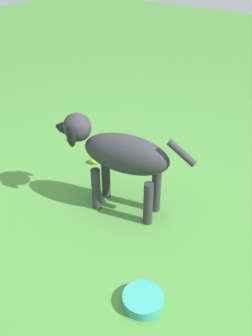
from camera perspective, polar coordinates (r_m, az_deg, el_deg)
ground at (r=2.51m, az=0.98°, el=-9.53°), size 14.00×14.00×0.00m
dog at (r=2.46m, az=-1.21°, el=2.18°), size 0.96×0.36×0.66m
tennis_ball_0 at (r=3.51m, az=-7.83°, el=4.52°), size 0.07×0.07×0.07m
tennis_ball_1 at (r=3.16m, az=-4.79°, el=1.21°), size 0.07×0.07×0.07m
water_bowl at (r=2.11m, az=2.57°, el=-19.14°), size 0.22×0.22×0.06m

